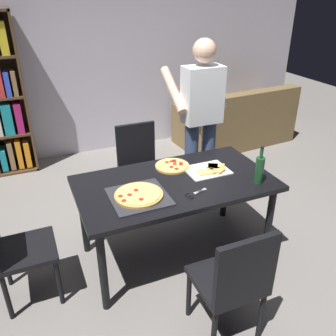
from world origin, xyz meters
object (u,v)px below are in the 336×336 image
chair_near_camera (234,280)px  pepperoni_pizza_on_tray (139,195)px  dining_table (175,189)px  person_serving_pizza (201,117)px  couch (236,124)px  wine_bottle (259,169)px  second_pizza_plain (172,166)px  kitchen_scissors (193,194)px  chair_left_end (12,244)px  chair_far_side (139,162)px

chair_near_camera → pepperoni_pizza_on_tray: size_ratio=2.11×
dining_table → person_serving_pizza: bearing=49.9°
dining_table → couch: (1.90, 1.99, -0.37)m
wine_bottle → second_pizza_plain: 0.75m
chair_near_camera → couch: size_ratio=0.51×
dining_table → chair_near_camera: bearing=-90.0°
dining_table → pepperoni_pizza_on_tray: (-0.35, -0.12, 0.09)m
dining_table → second_pizza_plain: size_ratio=5.34×
person_serving_pizza → kitchen_scissors: size_ratio=8.81×
chair_left_end → wine_bottle: 1.94m
second_pizza_plain → wine_bottle: bearing=-44.9°
couch → pepperoni_pizza_on_tray: 3.12m
wine_bottle → second_pizza_plain: wine_bottle is taller
pepperoni_pizza_on_tray → second_pizza_plain: (0.43, 0.36, -0.00)m
chair_near_camera → second_pizza_plain: (0.08, 1.16, 0.25)m
chair_near_camera → person_serving_pizza: 1.79m
person_serving_pizza → dining_table: bearing=-130.1°
person_serving_pizza → pepperoni_pizza_on_tray: 1.27m
wine_bottle → couch: bearing=60.2°
chair_near_camera → pepperoni_pizza_on_tray: chair_near_camera is taller
couch → kitchen_scissors: (-1.86, -2.23, 0.45)m
wine_bottle → kitchen_scissors: size_ratio=1.59×
chair_left_end → person_serving_pizza: 2.06m
chair_near_camera → person_serving_pizza: bearing=70.0°
chair_near_camera → pepperoni_pizza_on_tray: 0.91m
second_pizza_plain → chair_near_camera: bearing=-94.0°
second_pizza_plain → person_serving_pizza: bearing=41.9°
chair_far_side → second_pizza_plain: size_ratio=3.01×
dining_table → chair_far_side: 0.93m
couch → dining_table: bearing=-133.8°
person_serving_pizza → second_pizza_plain: size_ratio=5.85×
wine_bottle → chair_far_side: bearing=116.8°
dining_table → wine_bottle: bearing=-24.8°
chair_near_camera → person_serving_pizza: person_serving_pizza is taller
chair_far_side → dining_table: bearing=-90.0°
pepperoni_pizza_on_tray → second_pizza_plain: bearing=39.8°
chair_far_side → person_serving_pizza: person_serving_pizza is taller
couch → wine_bottle: (-1.30, -2.27, 0.57)m
chair_left_end → pepperoni_pizza_on_tray: 0.97m
chair_far_side → wine_bottle: bearing=-63.2°
couch → second_pizza_plain: (-1.82, -1.74, 0.46)m
dining_table → second_pizza_plain: (0.08, 0.24, 0.09)m
chair_left_end → couch: size_ratio=0.51×
pepperoni_pizza_on_tray → wine_bottle: (0.96, -0.16, 0.10)m
couch → chair_near_camera: bearing=-123.2°
person_serving_pizza → wine_bottle: (0.02, -0.98, -0.13)m
chair_far_side → wine_bottle: 1.39m
chair_near_camera → kitchen_scissors: chair_near_camera is taller
couch → second_pizza_plain: 2.56m
chair_near_camera → pepperoni_pizza_on_tray: bearing=113.6°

